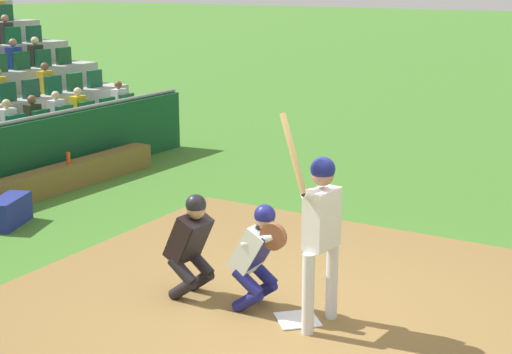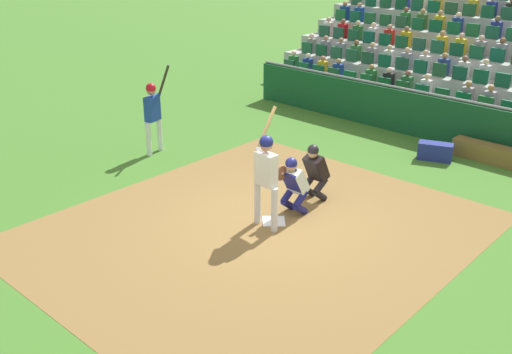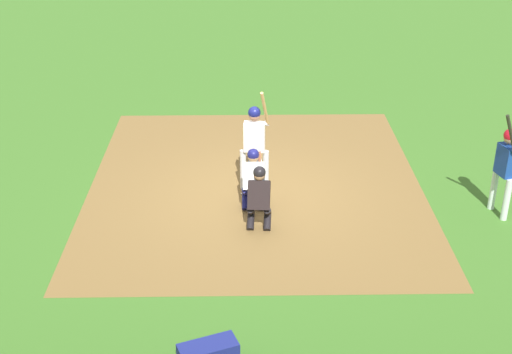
{
  "view_description": "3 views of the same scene",
  "coord_description": "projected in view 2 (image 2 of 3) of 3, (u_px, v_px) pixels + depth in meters",
  "views": [
    {
      "loc": [
        6.83,
        3.76,
        3.65
      ],
      "look_at": [
        -0.51,
        -0.85,
        1.4
      ],
      "focal_mm": 54.26,
      "sensor_mm": 36.0,
      "label": 1
    },
    {
      "loc": [
        -6.93,
        7.75,
        5.34
      ],
      "look_at": [
        0.52,
        -0.04,
        0.8
      ],
      "focal_mm": 41.44,
      "sensor_mm": 36.0,
      "label": 2
    },
    {
      "loc": [
        0.13,
        -13.0,
        6.86
      ],
      "look_at": [
        0.02,
        -0.92,
        0.86
      ],
      "focal_mm": 48.97,
      "sensor_mm": 36.0,
      "label": 3
    }
  ],
  "objects": [
    {
      "name": "ground_plane",
      "position": [
        274.0,
        222.0,
        11.65
      ],
      "size": [
        160.0,
        160.0,
        0.0
      ],
      "primitive_type": "plane",
      "color": "#3F7427"
    },
    {
      "name": "infield_dirt_patch",
      "position": [
        256.0,
        230.0,
        11.31
      ],
      "size": [
        7.32,
        8.35,
        0.01
      ],
      "primitive_type": "cube",
      "rotation": [
        0.0,
        0.0,
        0.03
      ],
      "color": "olive",
      "rests_on": "ground_plane"
    },
    {
      "name": "home_plate_marker",
      "position": [
        274.0,
        221.0,
        11.64
      ],
      "size": [
        0.62,
        0.62,
        0.02
      ],
      "primitive_type": "cube",
      "rotation": [
        0.0,
        0.0,
        0.79
      ],
      "color": "white",
      "rests_on": "infield_dirt_patch"
    },
    {
      "name": "batter_at_plate",
      "position": [
        266.0,
        171.0,
        11.01
      ],
      "size": [
        0.62,
        0.57,
        2.32
      ],
      "color": "silver",
      "rests_on": "ground_plane"
    },
    {
      "name": "catcher_crouching",
      "position": [
        293.0,
        182.0,
        11.71
      ],
      "size": [
        0.47,
        0.71,
        1.26
      ],
      "color": "navy",
      "rests_on": "ground_plane"
    },
    {
      "name": "home_plate_umpire",
      "position": [
        315.0,
        169.0,
        12.34
      ],
      "size": [
        0.48,
        0.49,
        1.28
      ],
      "color": "black",
      "rests_on": "ground_plane"
    },
    {
      "name": "dugout_wall",
      "position": [
        441.0,
        119.0,
        15.85
      ],
      "size": [
        12.81,
        0.24,
        1.28
      ],
      "color": "#114925",
      "rests_on": "ground_plane"
    },
    {
      "name": "equipment_duffel_bag",
      "position": [
        435.0,
        151.0,
        14.72
      ],
      "size": [
        0.91,
        0.65,
        0.43
      ],
      "primitive_type": "cube",
      "rotation": [
        0.0,
        0.0,
        0.4
      ],
      "color": "navy",
      "rests_on": "ground_plane"
    },
    {
      "name": "on_deck_batter",
      "position": [
        153.0,
        110.0,
        14.82
      ],
      "size": [
        0.46,
        0.72,
        2.27
      ],
      "color": "silver",
      "rests_on": "ground_plane"
    }
  ]
}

